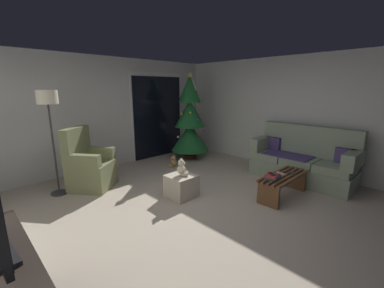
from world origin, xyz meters
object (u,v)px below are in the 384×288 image
Objects in this scene: couch at (302,161)px; ottoman at (181,186)px; coffee_table at (283,182)px; remote_graphite at (292,173)px; teddy_bear_cream at (182,168)px; book_stack at (272,176)px; armchair at (89,167)px; remote_white at (281,174)px; teddy_bear_honey_by_tree at (173,162)px; cell_phone at (272,174)px; floor_lamp at (48,108)px; christmas_tree at (190,122)px.

couch is 2.53m from ottoman.
remote_graphite is (0.18, -0.06, 0.14)m from coffee_table.
remote_graphite is 0.55× the size of teddy_bear_cream.
book_stack is 0.25× the size of armchair.
remote_white is 0.55× the size of teddy_bear_cream.
coffee_table is 1.73m from teddy_bear_cream.
ottoman is (-1.23, 1.20, -0.07)m from coffee_table.
book_stack reaches higher than teddy_bear_honey_by_tree.
floor_lamp is at bearing 162.38° from cell_phone.
cell_phone is at bearing -48.98° from floor_lamp.
christmas_tree is at bearing 18.29° from teddy_bear_honey_by_tree.
cell_phone is (-0.49, 0.11, 0.07)m from remote_graphite.
remote_white is (-1.04, -0.07, 0.00)m from couch.
armchair is at bearing 128.99° from coffee_table.
christmas_tree is (0.82, 2.77, 0.49)m from cell_phone.
coffee_table is 2.50× the size of ottoman.
armchair is at bearing 125.19° from book_stack.
armchair reaches higher than coffee_table.
teddy_bear_cream is at bearing 128.43° from book_stack.
book_stack is 0.16× the size of floor_lamp.
book_stack is (-0.50, 0.11, 0.03)m from remote_graphite.
teddy_bear_cream is 1.00× the size of teddy_bear_honey_by_tree.
armchair is at bearing 144.83° from remote_graphite.
book_stack is at bearing -51.57° from teddy_bear_cream.
remote_white is at bearing 90.81° from coffee_table.
coffee_table is 0.62× the size of floor_lamp.
couch is 1.72× the size of armchair.
teddy_bear_cream is at bearing 152.50° from remote_graphite.
remote_white is 0.55× the size of book_stack.
book_stack is (-0.32, 0.05, 0.17)m from coffee_table.
armchair is (-2.18, 2.64, -0.00)m from remote_white.
remote_white is 2.88m from christmas_tree.
coffee_table is 0.50× the size of christmas_tree.
coffee_table is at bearing -100.33° from christmas_tree.
remote_graphite is at bearing -41.62° from teddy_bear_cream.
teddy_bear_honey_by_tree is (-0.80, -0.26, -0.85)m from christmas_tree.
couch is 0.88× the size of christmas_tree.
christmas_tree is (0.51, 2.82, 0.70)m from coffee_table.
teddy_bear_honey_by_tree is at bearing 112.48° from remote_white.
ottoman is (-0.93, 1.15, -0.28)m from cell_phone.
cell_phone is at bearing -164.95° from remote_white.
couch is at bearing 33.98° from cell_phone.
ottoman is 1.54× the size of teddy_bear_honey_by_tree.
armchair is (-1.87, 2.63, -0.07)m from cell_phone.
cell_phone is 0.08× the size of floor_lamp.
armchair reaches higher than teddy_bear_honey_by_tree.
armchair is (-2.36, 2.75, -0.00)m from remote_graphite.
teddy_bear_honey_by_tree is at bearing -161.71° from christmas_tree.
armchair is at bearing 122.51° from teddy_bear_cream.
couch is 1.36m from book_stack.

